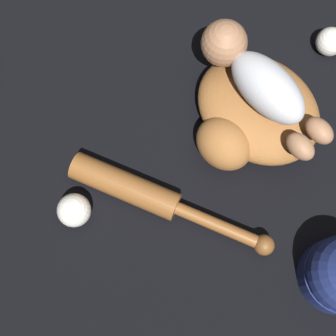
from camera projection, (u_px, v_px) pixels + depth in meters
The scene contains 6 objects.
ground_plane at pixel (267, 125), 1.10m from camera, with size 6.00×6.00×0.00m, color black.
baseball_glove at pixel (253, 114), 1.05m from camera, with size 0.36×0.35×0.11m.
baby_figure at pixel (257, 78), 0.96m from camera, with size 0.35×0.16×0.10m.
baseball_bat at pixel (147, 195), 1.02m from camera, with size 0.39×0.33×0.06m.
baseball at pixel (74, 210), 1.00m from camera, with size 0.07×0.07×0.07m.
baseball_spare at pixel (330, 42), 1.13m from camera, with size 0.07×0.07×0.07m.
Camera 1 is at (-0.27, 0.40, 1.02)m, focal length 50.00 mm.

